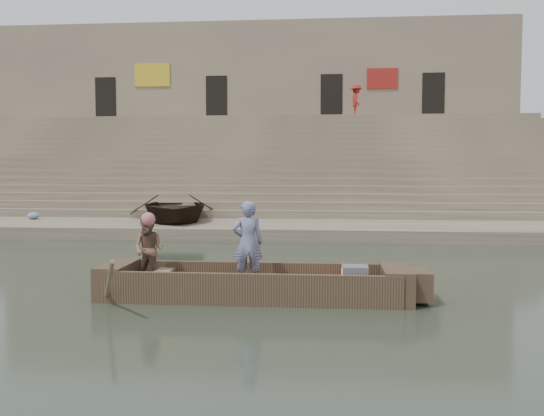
# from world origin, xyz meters

# --- Properties ---
(ground) EXTENTS (120.00, 120.00, 0.00)m
(ground) POSITION_xyz_m (0.00, 0.00, 0.00)
(ground) COLOR #2B3628
(ground) RESTS_ON ground
(lower_landing) EXTENTS (32.00, 4.00, 0.40)m
(lower_landing) POSITION_xyz_m (0.00, 8.00, 0.20)
(lower_landing) COLOR gray
(lower_landing) RESTS_ON ground
(mid_landing) EXTENTS (32.00, 3.00, 2.80)m
(mid_landing) POSITION_xyz_m (0.00, 15.50, 1.40)
(mid_landing) COLOR gray
(mid_landing) RESTS_ON ground
(upper_landing) EXTENTS (32.00, 3.00, 5.20)m
(upper_landing) POSITION_xyz_m (0.00, 22.50, 2.60)
(upper_landing) COLOR gray
(upper_landing) RESTS_ON ground
(ghat_steps) EXTENTS (32.00, 11.00, 5.20)m
(ghat_steps) POSITION_xyz_m (0.00, 17.19, 1.80)
(ghat_steps) COLOR gray
(ghat_steps) RESTS_ON ground
(building_wall) EXTENTS (32.00, 5.07, 11.20)m
(building_wall) POSITION_xyz_m (0.00, 26.50, 5.60)
(building_wall) COLOR gray
(building_wall) RESTS_ON ground
(main_rowboat) EXTENTS (5.00, 1.30, 0.22)m
(main_rowboat) POSITION_xyz_m (3.53, -1.92, 0.11)
(main_rowboat) COLOR brown
(main_rowboat) RESTS_ON ground
(rowboat_trim) EXTENTS (6.04, 2.63, 1.92)m
(rowboat_trim) POSITION_xyz_m (3.73, -1.93, 0.31)
(rowboat_trim) COLOR brown
(rowboat_trim) RESTS_ON ground
(standing_man) EXTENTS (0.62, 0.47, 1.55)m
(standing_man) POSITION_xyz_m (3.40, -1.80, 0.99)
(standing_man) COLOR navy
(standing_man) RESTS_ON main_rowboat
(rowing_man) EXTENTS (0.69, 0.58, 1.25)m
(rowing_man) POSITION_xyz_m (1.53, -1.75, 0.84)
(rowing_man) COLOR #257051
(rowing_man) RESTS_ON main_rowboat
(television) EXTENTS (0.46, 0.42, 0.40)m
(television) POSITION_xyz_m (5.33, -1.92, 0.42)
(television) COLOR slate
(television) RESTS_ON main_rowboat
(beached_rowboat) EXTENTS (4.44, 5.41, 0.98)m
(beached_rowboat) POSITION_xyz_m (-0.72, 8.68, 0.89)
(beached_rowboat) COLOR #2D2116
(beached_rowboat) RESTS_ON lower_landing
(pedestrian) EXTENTS (0.81, 1.25, 1.83)m
(pedestrian) POSITION_xyz_m (6.42, 22.28, 6.12)
(pedestrian) COLOR #A3211B
(pedestrian) RESTS_ON upper_landing
(cloth_bundles) EXTENTS (5.42, 2.57, 0.26)m
(cloth_bundles) POSITION_xyz_m (-3.70, 7.89, 0.53)
(cloth_bundles) COLOR #3F5999
(cloth_bundles) RESTS_ON lower_landing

